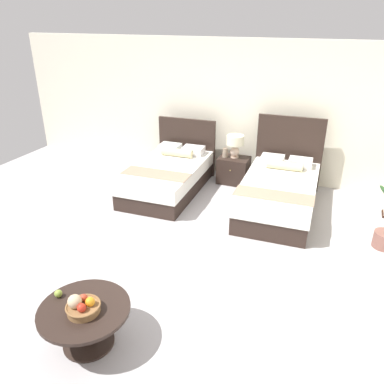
% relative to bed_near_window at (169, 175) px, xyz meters
% --- Properties ---
extents(ground_plane, '(9.86, 9.56, 0.02)m').
position_rel_bed_near_window_xyz_m(ground_plane, '(1.01, -1.69, -0.31)').
color(ground_plane, '#B0ACAE').
extents(wall_back, '(9.86, 0.12, 2.60)m').
position_rel_bed_near_window_xyz_m(wall_back, '(1.01, 1.29, 1.00)').
color(wall_back, silver).
rests_on(wall_back, ground).
extents(bed_near_window, '(1.23, 2.11, 1.12)m').
position_rel_bed_near_window_xyz_m(bed_near_window, '(0.00, 0.00, 0.00)').
color(bed_near_window, black).
rests_on(bed_near_window, ground).
extents(bed_near_corner, '(1.24, 2.15, 1.35)m').
position_rel_bed_near_window_xyz_m(bed_near_corner, '(2.01, 0.01, 0.02)').
color(bed_near_corner, black).
rests_on(bed_near_corner, ground).
extents(nightstand, '(0.57, 0.46, 0.50)m').
position_rel_bed_near_window_xyz_m(nightstand, '(0.99, 0.80, -0.04)').
color(nightstand, black).
rests_on(nightstand, ground).
extents(table_lamp, '(0.32, 0.32, 0.43)m').
position_rel_bed_near_window_xyz_m(table_lamp, '(0.99, 0.82, 0.49)').
color(table_lamp, beige).
rests_on(table_lamp, nightstand).
extents(vase, '(0.10, 0.10, 0.18)m').
position_rel_bed_near_window_xyz_m(vase, '(0.82, 0.76, 0.30)').
color(vase, gray).
rests_on(vase, nightstand).
extents(coffee_table, '(0.88, 0.88, 0.44)m').
position_rel_bed_near_window_xyz_m(coffee_table, '(0.82, -3.61, 0.03)').
color(coffee_table, black).
rests_on(coffee_table, ground).
extents(fruit_bowl, '(0.33, 0.33, 0.20)m').
position_rel_bed_near_window_xyz_m(fruit_bowl, '(0.85, -3.65, 0.22)').
color(fruit_bowl, olive).
rests_on(fruit_bowl, coffee_table).
extents(loose_apple, '(0.08, 0.08, 0.08)m').
position_rel_bed_near_window_xyz_m(loose_apple, '(0.50, -3.57, 0.19)').
color(loose_apple, '#8AA53E').
rests_on(loose_apple, coffee_table).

